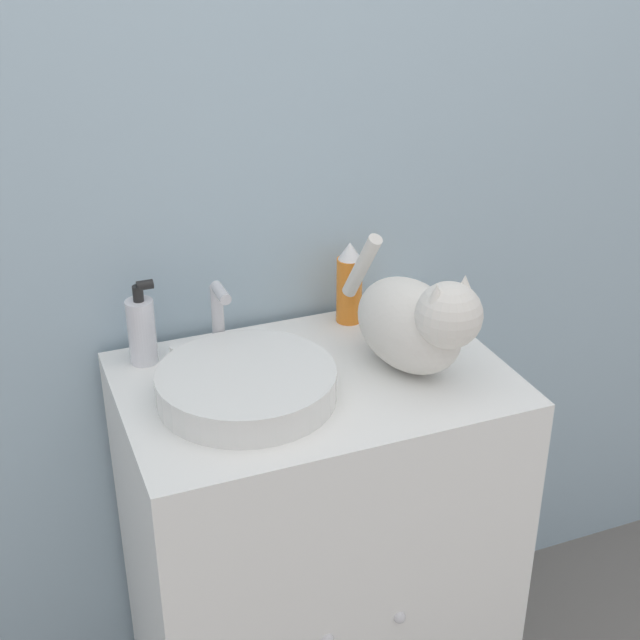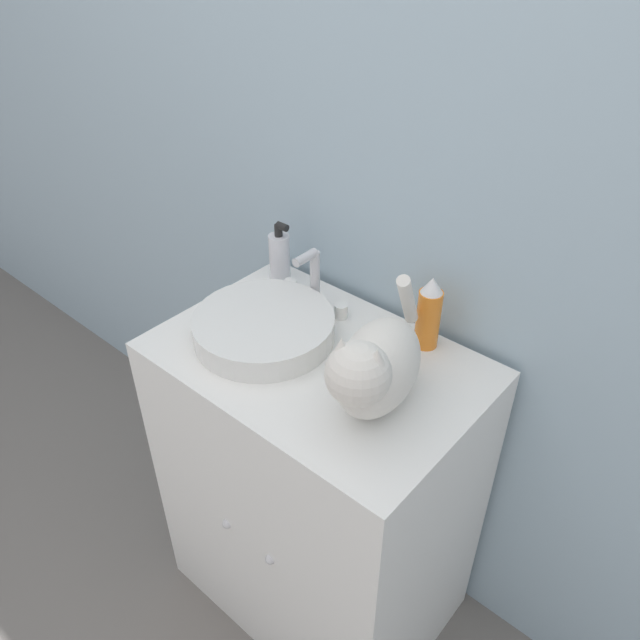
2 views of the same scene
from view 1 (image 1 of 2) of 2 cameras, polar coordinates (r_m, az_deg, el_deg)
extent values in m
cube|color=#9EB7C6|center=(1.75, -3.88, 11.58)|extent=(6.00, 0.05, 2.50)
cube|color=white|center=(1.90, -0.30, -15.14)|extent=(0.71, 0.48, 0.87)
sphere|color=silver|center=(1.69, 0.54, -19.82)|extent=(0.02, 0.02, 0.02)
sphere|color=silver|center=(1.73, 5.15, -18.49)|extent=(0.02, 0.02, 0.02)
cylinder|color=white|center=(1.57, -4.73, -4.15)|extent=(0.32, 0.32, 0.06)
cylinder|color=silver|center=(1.70, -6.54, -0.04)|extent=(0.02, 0.02, 0.14)
cylinder|color=silver|center=(1.64, -6.36, 1.75)|extent=(0.02, 0.07, 0.02)
cylinder|color=white|center=(1.70, -9.06, -2.14)|extent=(0.03, 0.03, 0.03)
cylinder|color=white|center=(1.74, -3.88, -1.21)|extent=(0.03, 0.03, 0.03)
ellipsoid|color=silver|center=(1.65, 5.69, -0.33)|extent=(0.20, 0.27, 0.17)
sphere|color=silver|center=(1.55, 8.25, 0.30)|extent=(0.14, 0.14, 0.12)
cone|color=silver|center=(1.51, 7.46, 1.60)|extent=(0.04, 0.04, 0.04)
cone|color=silver|center=(1.55, 9.25, 2.19)|extent=(0.04, 0.04, 0.04)
cylinder|color=silver|center=(1.71, 2.70, 3.47)|extent=(0.05, 0.11, 0.15)
cylinder|color=silver|center=(1.70, -11.33, -0.73)|extent=(0.05, 0.05, 0.13)
cylinder|color=black|center=(1.66, -11.57, 1.67)|extent=(0.02, 0.02, 0.03)
cylinder|color=black|center=(1.66, -11.15, 2.22)|extent=(0.03, 0.02, 0.02)
cylinder|color=orange|center=(1.82, 1.88, 1.92)|extent=(0.05, 0.05, 0.14)
cone|color=white|center=(1.78, 1.92, 4.46)|extent=(0.05, 0.05, 0.04)
camera|label=2|loc=(1.31, 48.02, 19.82)|focal=35.00mm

